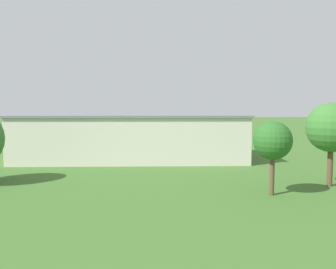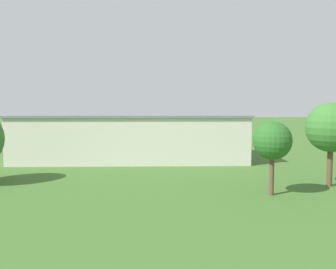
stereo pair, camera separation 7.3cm
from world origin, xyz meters
name	(u,v)px [view 2 (the right image)]	position (x,y,z in m)	size (l,w,h in m)	color
ground_plane	(160,142)	(0.00, 0.00, 0.00)	(400.00, 400.00, 0.00)	#3D6628
hangar	(132,137)	(5.76, 28.56, 3.82)	(38.11, 16.62, 7.62)	beige
biplane	(186,130)	(-6.05, 5.68, 3.38)	(7.47, 7.57, 3.97)	#B21E1E
car_orange	(45,145)	(24.63, 14.11, 0.86)	(2.37, 4.47, 1.69)	orange
car_blue	(18,145)	(30.31, 13.74, 0.85)	(2.19, 4.17, 1.66)	#23389E
person_watching_takeoff	(204,144)	(-9.13, 12.41, 0.86)	(0.39, 0.39, 1.72)	orange
person_at_fence_line	(195,142)	(-7.59, 8.88, 0.80)	(0.51, 0.51, 1.61)	#B23333
person_near_hangar_door	(84,143)	(17.40, 9.98, 0.79)	(0.49, 0.49, 1.60)	navy
person_crossing_taxiway	(53,143)	(24.31, 9.17, 0.87)	(0.50, 0.50, 1.74)	#33723F
tree_behind_hangar_left	(331,128)	(-17.47, 50.17, 6.63)	(5.56, 5.56, 9.45)	brown
tree_near_perimeter_road	(272,141)	(-9.51, 53.74, 5.52)	(3.90, 3.90, 7.53)	brown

